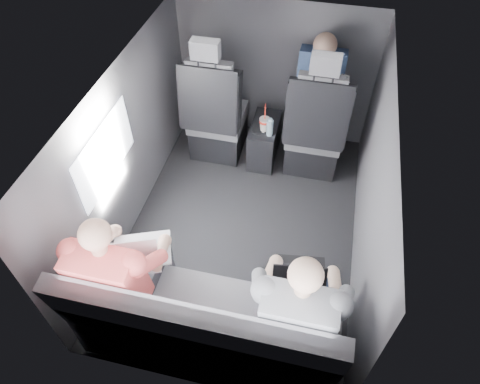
% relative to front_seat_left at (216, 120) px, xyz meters
% --- Properties ---
extents(floor, '(2.60, 2.60, 0.00)m').
position_rel_front_seat_left_xyz_m(floor, '(0.45, -0.84, -0.40)').
color(floor, black).
rests_on(floor, ground).
extents(ceiling, '(2.60, 2.60, 0.00)m').
position_rel_front_seat_left_xyz_m(ceiling, '(0.45, -0.84, 0.95)').
color(ceiling, '#B2B2AD').
rests_on(ceiling, panel_back).
extents(panel_left, '(0.02, 2.60, 1.35)m').
position_rel_front_seat_left_xyz_m(panel_left, '(-0.45, -0.84, 0.27)').
color(panel_left, '#56565B').
rests_on(panel_left, floor).
extents(panel_right, '(0.02, 2.60, 1.35)m').
position_rel_front_seat_left_xyz_m(panel_right, '(1.35, -0.84, 0.27)').
color(panel_right, '#56565B').
rests_on(panel_right, floor).
extents(panel_front, '(1.80, 0.02, 1.35)m').
position_rel_front_seat_left_xyz_m(panel_front, '(0.45, 0.46, 0.27)').
color(panel_front, '#56565B').
rests_on(panel_front, floor).
extents(panel_back, '(1.80, 0.02, 1.35)m').
position_rel_front_seat_left_xyz_m(panel_back, '(0.45, -2.14, 0.27)').
color(panel_back, '#56565B').
rests_on(panel_back, floor).
extents(side_window, '(0.02, 0.75, 0.42)m').
position_rel_front_seat_left_xyz_m(side_window, '(-0.43, -1.14, 0.50)').
color(side_window, white).
rests_on(side_window, panel_left).
extents(seatbelt, '(0.35, 0.11, 0.59)m').
position_rel_front_seat_left_xyz_m(seatbelt, '(0.90, -0.17, 0.40)').
color(seatbelt, black).
rests_on(seatbelt, front_seat_right).
extents(front_seat_left, '(0.52, 0.58, 1.26)m').
position_rel_front_seat_left_xyz_m(front_seat_left, '(0.00, 0.00, 0.00)').
color(front_seat_left, black).
rests_on(front_seat_left, floor).
extents(front_seat_right, '(0.52, 0.58, 1.26)m').
position_rel_front_seat_left_xyz_m(front_seat_right, '(0.90, 0.00, 0.00)').
color(front_seat_right, black).
rests_on(front_seat_right, floor).
extents(center_console, '(0.24, 0.48, 0.41)m').
position_rel_front_seat_left_xyz_m(center_console, '(0.45, 0.04, -0.20)').
color(center_console, black).
rests_on(center_console, floor).
extents(rear_bench, '(1.60, 0.57, 0.92)m').
position_rel_front_seat_left_xyz_m(rear_bench, '(0.45, -1.90, -0.09)').
color(rear_bench, '#58585C').
rests_on(rear_bench, floor).
extents(soda_cup, '(0.09, 0.09, 0.28)m').
position_rel_front_seat_left_xyz_m(soda_cup, '(0.46, -0.05, 0.07)').
color(soda_cup, white).
rests_on(soda_cup, center_console).
extents(water_bottle, '(0.06, 0.06, 0.17)m').
position_rel_front_seat_left_xyz_m(water_bottle, '(0.51, -0.10, 0.08)').
color(water_bottle, '#A2BDDB').
rests_on(water_bottle, center_console).
extents(laptop_white, '(0.43, 0.45, 0.26)m').
position_rel_front_seat_left_xyz_m(laptop_white, '(-0.03, -1.68, 0.24)').
color(laptop_white, silver).
rests_on(laptop_white, passenger_rear_left).
extents(laptop_black, '(0.33, 0.31, 0.22)m').
position_rel_front_seat_left_xyz_m(laptop_black, '(0.96, -1.60, 0.23)').
color(laptop_black, black).
rests_on(laptop_black, passenger_rear_right).
extents(passenger_rear_left, '(0.48, 0.60, 1.19)m').
position_rel_front_seat_left_xyz_m(passenger_rear_left, '(-0.08, -1.81, 0.22)').
color(passenger_rear_left, '#37363C').
rests_on(passenger_rear_left, rear_bench).
extents(passenger_rear_right, '(0.49, 0.61, 1.20)m').
position_rel_front_seat_left_xyz_m(passenger_rear_right, '(0.98, -1.81, 0.22)').
color(passenger_rear_right, navy).
rests_on(passenger_rear_right, rear_bench).
extents(passenger_front_right, '(0.39, 0.39, 0.77)m').
position_rel_front_seat_left_xyz_m(passenger_front_right, '(0.87, 0.26, 0.35)').
color(passenger_front_right, navy).
rests_on(passenger_front_right, front_seat_right).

